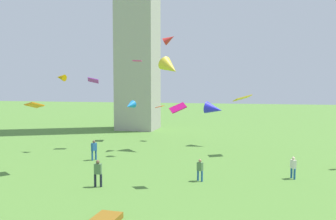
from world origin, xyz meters
name	(u,v)px	position (x,y,z in m)	size (l,w,h in m)	color
person_0	(98,172)	(-5.71, 10.80, 1.04)	(0.57, 0.32, 1.84)	#1E2333
person_1	(293,166)	(7.48, 15.90, 0.93)	(0.42, 0.49, 1.64)	#235693
person_2	(94,149)	(-9.60, 18.60, 1.04)	(0.47, 0.55, 1.85)	#235693
person_3	(200,169)	(0.86, 13.75, 0.91)	(0.48, 0.41, 1.60)	#235693
kite_flying_0	(160,107)	(-6.48, 30.95, 4.23)	(1.12, 0.93, 0.31)	red
kite_flying_1	(214,109)	(0.41, 28.87, 4.20)	(2.43, 1.93, 1.67)	#2A29EF
kite_flying_2	(61,77)	(-14.86, 22.18, 7.70)	(1.20, 0.93, 0.82)	#C38A04
kite_flying_3	(34,105)	(-12.13, 13.34, 5.35)	(1.78, 1.60, 0.58)	orange
kite_flying_4	(242,98)	(3.62, 24.28, 5.63)	(1.91, 1.79, 0.75)	gold
kite_flying_5	(169,39)	(-3.47, 22.87, 11.39)	(1.39, 0.87, 1.21)	red
kite_flying_6	(137,61)	(-9.41, 31.12, 9.92)	(1.43, 1.80, 0.13)	#ED3693
kite_flying_7	(178,108)	(-0.50, 12.36, 5.37)	(1.30, 1.00, 0.76)	#B40C60
kite_flying_8	(93,80)	(-12.35, 24.58, 7.42)	(1.37, 0.97, 0.71)	purple
kite_flying_9	(170,67)	(-3.92, 25.31, 8.77)	(3.01, 2.80, 2.36)	yellow
kite_flying_10	(130,105)	(-7.86, 23.80, 4.78)	(1.14, 1.46, 1.03)	#1A82E1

